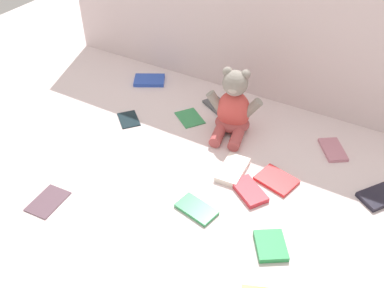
# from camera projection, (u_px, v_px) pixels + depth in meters

# --- Properties ---
(ground_plane) EXTENTS (3.20, 3.20, 0.00)m
(ground_plane) POSITION_uv_depth(u_px,v_px,m) (204.00, 150.00, 1.49)
(ground_plane) COLOR silver
(backdrop_drape) EXTENTS (1.81, 0.03, 0.62)m
(backdrop_drape) POSITION_uv_depth(u_px,v_px,m) (261.00, 23.00, 1.59)
(backdrop_drape) COLOR silver
(backdrop_drape) RESTS_ON ground_plane
(teddy_bear) EXTENTS (0.21, 0.20, 0.25)m
(teddy_bear) POSITION_uv_depth(u_px,v_px,m) (233.00, 109.00, 1.52)
(teddy_bear) COLOR #D84C47
(teddy_bear) RESTS_ON ground_plane
(book_case_0) EXTENTS (0.14, 0.13, 0.02)m
(book_case_0) POSITION_uv_depth(u_px,v_px,m) (249.00, 191.00, 1.32)
(book_case_0) COLOR red
(book_case_0) RESTS_ON ground_plane
(book_case_1) EXTENTS (0.14, 0.12, 0.01)m
(book_case_1) POSITION_uv_depth(u_px,v_px,m) (276.00, 180.00, 1.36)
(book_case_1) COLOR red
(book_case_1) RESTS_ON ground_plane
(book_case_2) EXTENTS (0.13, 0.12, 0.01)m
(book_case_2) POSITION_uv_depth(u_px,v_px,m) (129.00, 119.00, 1.63)
(book_case_2) COLOR black
(book_case_2) RESTS_ON ground_plane
(book_case_3) EXTENTS (0.14, 0.15, 0.02)m
(book_case_3) POSITION_uv_depth(u_px,v_px,m) (381.00, 196.00, 1.30)
(book_case_3) COLOR black
(book_case_3) RESTS_ON ground_plane
(book_case_4) EXTENTS (0.12, 0.13, 0.02)m
(book_case_4) POSITION_uv_depth(u_px,v_px,m) (271.00, 246.00, 1.16)
(book_case_4) COLOR #2B954E
(book_case_4) RESTS_ON ground_plane
(book_case_5) EXTENTS (0.15, 0.12, 0.01)m
(book_case_5) POSITION_uv_depth(u_px,v_px,m) (219.00, 106.00, 1.69)
(book_case_5) COLOR #4C4E51
(book_case_5) RESTS_ON ground_plane
(book_case_7) EXTENTS (0.09, 0.13, 0.01)m
(book_case_7) POSITION_uv_depth(u_px,v_px,m) (48.00, 201.00, 1.29)
(book_case_7) COLOR #634754
(book_case_7) RESTS_ON ground_plane
(book_case_8) EXTENTS (0.13, 0.14, 0.01)m
(book_case_8) POSITION_uv_depth(u_px,v_px,m) (333.00, 150.00, 1.48)
(book_case_8) COLOR #BE7587
(book_case_8) RESTS_ON ground_plane
(book_case_9) EXTENTS (0.16, 0.14, 0.02)m
(book_case_9) POSITION_uv_depth(u_px,v_px,m) (149.00, 80.00, 1.84)
(book_case_9) COLOR #2A4DB8
(book_case_9) RESTS_ON ground_plane
(book_case_10) EXTENTS (0.09, 0.14, 0.02)m
(book_case_10) POSITION_uv_depth(u_px,v_px,m) (233.00, 170.00, 1.39)
(book_case_10) COLOR white
(book_case_10) RESTS_ON ground_plane
(book_case_11) EXTENTS (0.14, 0.13, 0.01)m
(book_case_11) POSITION_uv_depth(u_px,v_px,m) (190.00, 117.00, 1.63)
(book_case_11) COLOR #338B4F
(book_case_11) RESTS_ON ground_plane
(book_case_12) EXTENTS (0.13, 0.09, 0.01)m
(book_case_12) POSITION_uv_depth(u_px,v_px,m) (196.00, 209.00, 1.26)
(book_case_12) COLOR #3AA35E
(book_case_12) RESTS_ON ground_plane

